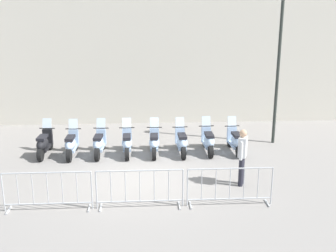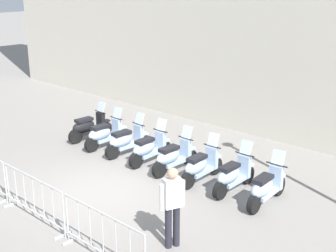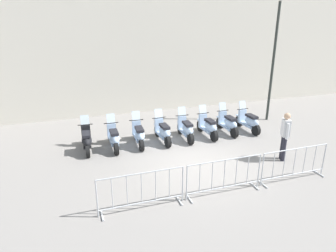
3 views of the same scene
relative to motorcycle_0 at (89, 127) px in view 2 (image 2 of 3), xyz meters
name	(u,v)px [view 2 (image 2 of 3)]	position (x,y,z in m)	size (l,w,h in m)	color
ground_plane	(102,192)	(3.11, -2.72, -0.45)	(120.00, 120.00, 0.00)	gray
motorcycle_0	(89,127)	(0.00, 0.00, 0.00)	(0.66, 1.72, 1.24)	black
motorcycle_1	(105,134)	(0.96, -0.25, 0.00)	(0.62, 1.72, 1.24)	black
motorcycle_2	(126,141)	(1.94, -0.35, 0.00)	(0.67, 1.72, 1.24)	black
motorcycle_3	(149,148)	(2.92, -0.49, 0.00)	(0.58, 1.73, 1.24)	black
motorcycle_4	(173,157)	(3.89, -0.63, 0.00)	(0.65, 1.72, 1.24)	black
motorcycle_5	(201,166)	(4.87, -0.77, 0.00)	(0.57, 1.73, 1.24)	black
motorcycle_6	(233,175)	(5.86, -0.82, 0.00)	(0.59, 1.72, 1.24)	black
motorcycle_7	(266,187)	(6.83, -1.01, 0.00)	(0.56, 1.73, 1.24)	black
barrier_segment_1	(34,199)	(2.85, -4.66, 0.07)	(2.29, 0.72, 1.07)	#B2B5B7
barrier_segment_2	(103,237)	(5.23, -4.98, 0.07)	(2.29, 0.72, 1.07)	#B2B5B7
officer_near_row_end	(172,203)	(6.01, -3.78, 0.53)	(0.37, 0.49, 1.73)	#23232D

